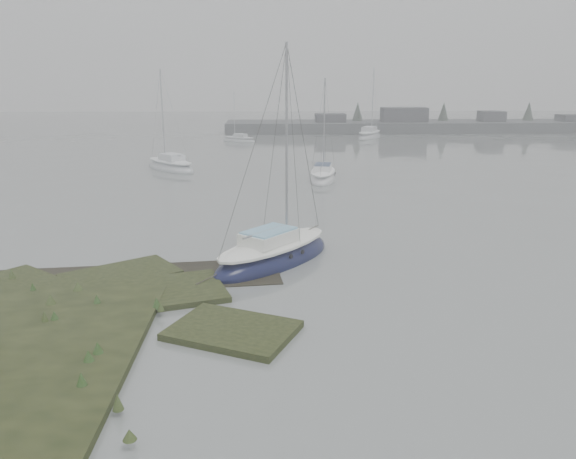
% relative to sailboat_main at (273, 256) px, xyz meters
% --- Properties ---
extents(ground, '(160.00, 160.00, 0.00)m').
position_rel_sailboat_main_xyz_m(ground, '(-1.76, 24.02, -0.29)').
color(ground, slate).
rests_on(ground, ground).
extents(far_shoreline, '(60.00, 8.00, 4.15)m').
position_rel_sailboat_main_xyz_m(far_shoreline, '(25.08, 55.91, 0.56)').
color(far_shoreline, '#4C4F51').
rests_on(far_shoreline, ground).
extents(sailboat_main, '(5.88, 6.34, 9.21)m').
position_rel_sailboat_main_xyz_m(sailboat_main, '(0.00, 0.00, 0.00)').
color(sailboat_main, black).
rests_on(sailboat_main, ground).
extents(sailboat_white, '(2.67, 5.73, 7.77)m').
position_rel_sailboat_main_xyz_m(sailboat_white, '(3.79, 18.76, -0.04)').
color(sailboat_white, silver).
rests_on(sailboat_white, ground).
extents(sailboat_far_a, '(5.43, 5.87, 8.51)m').
position_rel_sailboat_main_xyz_m(sailboat_far_a, '(-8.07, 23.79, -0.02)').
color(sailboat_far_a, silver).
rests_on(sailboat_far_a, ground).
extents(sailboat_far_b, '(4.75, 6.66, 9.03)m').
position_rel_sailboat_main_xyz_m(sailboat_far_b, '(12.33, 47.66, -0.01)').
color(sailboat_far_b, '#A6AAAF').
rests_on(sailboat_far_b, ground).
extents(sailboat_far_c, '(4.43, 3.38, 6.07)m').
position_rel_sailboat_main_xyz_m(sailboat_far_c, '(-3.53, 44.02, -0.10)').
color(sailboat_far_c, silver).
rests_on(sailboat_far_c, ground).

